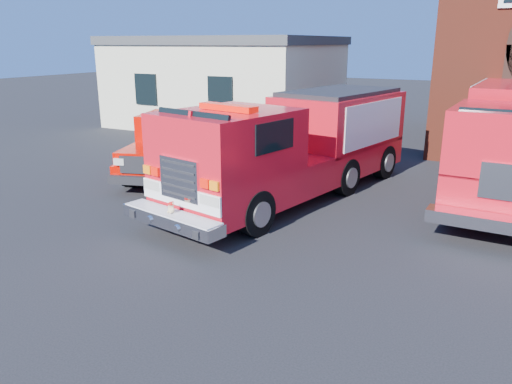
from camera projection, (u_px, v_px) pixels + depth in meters
The scene contains 4 objects.
ground at pixel (281, 234), 11.02m from camera, with size 100.00×100.00×0.00m, color black.
side_building at pixel (228, 80), 25.40m from camera, with size 10.20×8.20×4.35m.
fire_engine at pixel (297, 145), 13.42m from camera, with size 4.28×9.26×2.75m.
pickup_truck at pixel (179, 144), 16.13m from camera, with size 3.86×6.31×1.95m.
Camera 1 is at (4.25, -9.37, 4.07)m, focal length 35.00 mm.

